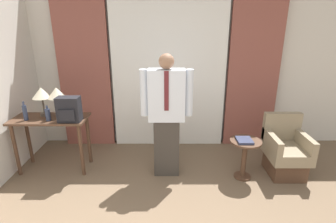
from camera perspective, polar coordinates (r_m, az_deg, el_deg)
name	(u,v)px	position (r m, az deg, el deg)	size (l,w,h in m)	color
wall_back	(169,66)	(4.41, 0.11, 9.88)	(10.00, 0.06, 2.70)	silver
curtain_sheer_center	(169,71)	(4.29, 0.12, 8.81)	(1.84, 0.06, 2.58)	white
curtain_drape_left	(84,71)	(4.50, -17.85, 8.39)	(0.83, 0.06, 2.58)	brown
curtain_drape_right	(253,71)	(4.51, 18.05, 8.39)	(0.83, 0.06, 2.58)	brown
desk	(51,128)	(4.02, -24.15, -3.29)	(1.02, 0.47, 0.79)	#4C3323
table_lamp_left	(41,94)	(4.01, -25.91, 3.42)	(0.25, 0.25, 0.41)	#4C4238
table_lamp_right	(56,94)	(3.92, -23.14, 3.49)	(0.25, 0.25, 0.41)	#4C4238
bottle_near_edge	(47,115)	(3.85, -24.77, -0.61)	(0.07, 0.07, 0.21)	#2D3851
bottle_by_lamp	(25,113)	(4.00, -28.77, -0.20)	(0.06, 0.06, 0.26)	#2D3851
backpack	(69,110)	(3.69, -20.84, 0.40)	(0.29, 0.20, 0.33)	black
person	(166,113)	(3.46, -0.40, -0.31)	(0.69, 0.23, 1.68)	#38332D
armchair	(285,152)	(4.06, 24.04, -8.07)	(0.52, 0.60, 0.83)	#4C3323
side_table	(244,153)	(3.71, 16.26, -8.58)	(0.42, 0.42, 0.56)	#4C3323
book	(244,140)	(3.60, 16.22, -6.04)	(0.20, 0.22, 0.03)	#2D334C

